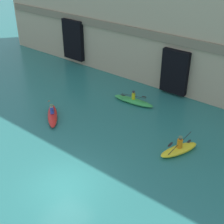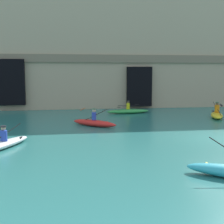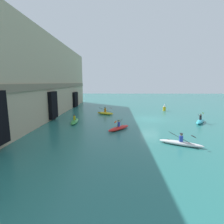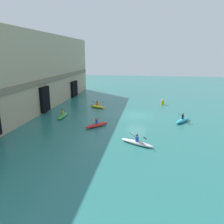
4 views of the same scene
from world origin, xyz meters
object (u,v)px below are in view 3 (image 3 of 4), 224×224
object	(u,v)px
kayak_yellow	(105,113)
kayak_red	(119,128)
kayak_cyan	(200,121)
kayak_green	(75,121)
kayak_white	(181,143)
marker_buoy	(164,108)

from	to	relation	value
kayak_yellow	kayak_red	world-z (taller)	kayak_yellow
kayak_cyan	kayak_green	bearing A→B (deg)	-54.83
kayak_cyan	kayak_white	bearing A→B (deg)	0.83
kayak_green	marker_buoy	world-z (taller)	marker_buoy
kayak_cyan	kayak_yellow	size ratio (longest dim) A/B	1.08
kayak_cyan	kayak_yellow	bearing A→B (deg)	-80.30
kayak_green	marker_buoy	size ratio (longest dim) A/B	2.85
kayak_yellow	marker_buoy	xyz separation A→B (m)	(4.14, -10.77, 0.33)
kayak_white	kayak_yellow	size ratio (longest dim) A/B	1.18
kayak_cyan	marker_buoy	distance (m)	10.14
kayak_green	marker_buoy	bearing A→B (deg)	-59.46
kayak_green	kayak_yellow	distance (m)	7.08
kayak_white	kayak_yellow	xyz separation A→B (m)	(14.12, 7.28, 0.05)
kayak_cyan	kayak_yellow	world-z (taller)	kayak_cyan
kayak_yellow	kayak_red	distance (m)	9.73
kayak_red	marker_buoy	size ratio (longest dim) A/B	2.29
kayak_green	marker_buoy	distance (m)	17.66
kayak_cyan	kayak_red	size ratio (longest dim) A/B	1.07
kayak_white	kayak_red	size ratio (longest dim) A/B	1.18
kayak_white	kayak_yellow	distance (m)	15.89
kayak_red	kayak_yellow	bearing A→B (deg)	54.00
kayak_white	kayak_cyan	bearing A→B (deg)	83.64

